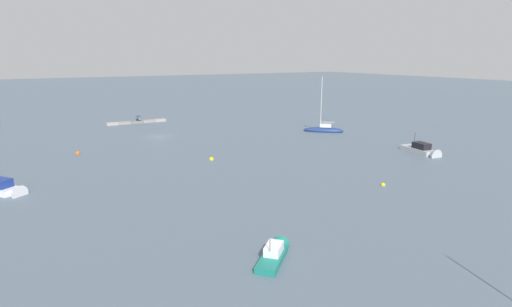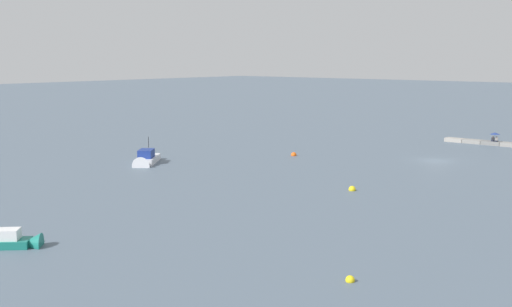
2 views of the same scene
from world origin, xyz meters
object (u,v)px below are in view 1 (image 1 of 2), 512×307
mooring_buoy_far (383,185)px  motorboat_white_mid (3,190)px  mooring_buoy_mid (211,159)px  mooring_buoy_near (78,153)px  umbrella_open_navy (138,116)px  sailboat_navy_near (324,130)px  person_seated_dark_right (137,120)px  motorboat_teal_far (275,254)px  person_seated_grey_left (140,120)px  motorboat_grey_near (423,151)px

mooring_buoy_far → motorboat_white_mid: bearing=-25.8°
mooring_buoy_mid → motorboat_white_mid: bearing=5.0°
mooring_buoy_mid → mooring_buoy_near: bearing=-39.1°
umbrella_open_navy → sailboat_navy_near: sailboat_navy_near is taller
mooring_buoy_mid → mooring_buoy_far: size_ratio=1.26×
person_seated_dark_right → mooring_buoy_near: size_ratio=1.04×
umbrella_open_navy → mooring_buoy_far: bearing=103.1°
motorboat_teal_far → mooring_buoy_mid: (-7.71, -30.43, -0.18)m
person_seated_grey_left → mooring_buoy_mid: person_seated_grey_left is taller
person_seated_dark_right → mooring_buoy_near: person_seated_dark_right is taller
person_seated_grey_left → umbrella_open_navy: bearing=-36.1°
motorboat_teal_far → mooring_buoy_near: motorboat_teal_far is taller
person_seated_dark_right → person_seated_grey_left: bearing=161.0°
person_seated_dark_right → umbrella_open_navy: (-0.27, -0.05, 0.87)m
person_seated_grey_left → motorboat_teal_far: 71.06m
motorboat_grey_near → mooring_buoy_mid: (31.24, -13.06, -0.30)m
motorboat_grey_near → sailboat_navy_near: bearing=-78.7°
mooring_buoy_far → sailboat_navy_near: bearing=-117.2°
person_seated_grey_left → motorboat_grey_near: size_ratio=0.10×
person_seated_dark_right → sailboat_navy_near: sailboat_navy_near is taller
umbrella_open_navy → sailboat_navy_near: bearing=135.6°
person_seated_grey_left → motorboat_white_mid: 49.90m
person_seated_dark_right → mooring_buoy_near: (15.74, 26.42, -0.70)m
umbrella_open_navy → motorboat_teal_far: (6.49, 70.88, -1.40)m
mooring_buoy_far → person_seated_dark_right: bearing=-76.7°
motorboat_grey_near → mooring_buoy_mid: size_ratio=10.78×
umbrella_open_navy → motorboat_teal_far: 71.19m
person_seated_grey_left → mooring_buoy_far: person_seated_grey_left is taller
sailboat_navy_near → mooring_buoy_mid: 31.33m
mooring_buoy_mid → mooring_buoy_far: bearing=121.3°
motorboat_white_mid → mooring_buoy_near: (-9.57, -16.35, -0.28)m
sailboat_navy_near → mooring_buoy_far: size_ratio=21.82×
person_seated_dark_right → mooring_buoy_far: (-14.70, 62.13, -0.72)m
person_seated_grey_left → mooring_buoy_near: 30.96m
motorboat_white_mid → mooring_buoy_near: motorboat_white_mid is taller
sailboat_navy_near → motorboat_grey_near: (-1.62, 23.26, 0.01)m
mooring_buoy_near → sailboat_navy_near: bearing=175.4°
motorboat_white_mid → mooring_buoy_near: bearing=-158.3°
person_seated_dark_right → motorboat_grey_near: size_ratio=0.10×
motorboat_grey_near → motorboat_teal_far: bearing=31.3°
person_seated_dark_right → mooring_buoy_far: person_seated_dark_right is taller
person_seated_dark_right → mooring_buoy_far: 63.85m
motorboat_grey_near → motorboat_teal_far: size_ratio=1.56×
person_seated_dark_right → motorboat_teal_far: (6.22, 70.83, -0.52)m
umbrella_open_navy → mooring_buoy_near: (16.01, 26.46, -1.57)m
sailboat_navy_near → motorboat_teal_far: (37.33, 40.63, -0.11)m
motorboat_white_mid → motorboat_teal_far: bearing=86.3°
umbrella_open_navy → motorboat_white_mid: size_ratio=0.22×
motorboat_white_mid → umbrella_open_navy: bearing=-158.8°
motorboat_grey_near → mooring_buoy_far: (18.03, 8.67, -0.32)m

